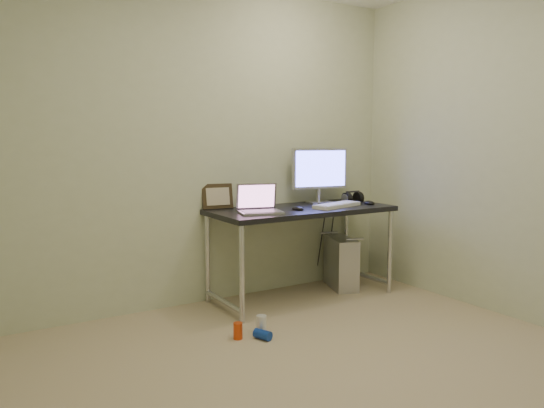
% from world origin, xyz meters
% --- Properties ---
extents(floor, '(3.50, 3.50, 0.00)m').
position_xyz_m(floor, '(0.00, 0.00, 0.00)').
color(floor, tan).
rests_on(floor, ground).
extents(wall_back, '(3.50, 0.02, 2.50)m').
position_xyz_m(wall_back, '(0.00, 1.75, 1.25)').
color(wall_back, beige).
rests_on(wall_back, ground).
extents(desk, '(1.51, 0.66, 0.75)m').
position_xyz_m(desk, '(0.71, 1.42, 0.67)').
color(desk, black).
rests_on(desk, ground).
extents(tower_computer, '(0.32, 0.46, 0.47)m').
position_xyz_m(tower_computer, '(1.18, 1.48, 0.22)').
color(tower_computer, '#ADADB2').
rests_on(tower_computer, ground).
extents(cable_a, '(0.01, 0.16, 0.69)m').
position_xyz_m(cable_a, '(1.13, 1.70, 0.40)').
color(cable_a, black).
rests_on(cable_a, ground).
extents(cable_b, '(0.02, 0.11, 0.71)m').
position_xyz_m(cable_b, '(1.22, 1.68, 0.38)').
color(cable_b, black).
rests_on(cable_b, ground).
extents(can_red, '(0.07, 0.07, 0.11)m').
position_xyz_m(can_red, '(-0.17, 0.88, 0.05)').
color(can_red, red).
rests_on(can_red, ground).
extents(can_white, '(0.08, 0.08, 0.13)m').
position_xyz_m(can_white, '(0.01, 0.88, 0.06)').
color(can_white, silver).
rests_on(can_white, ground).
extents(can_blue, '(0.10, 0.13, 0.06)m').
position_xyz_m(can_blue, '(-0.04, 0.79, 0.03)').
color(can_blue, '#11359D').
rests_on(can_blue, ground).
extents(laptop, '(0.37, 0.33, 0.22)m').
position_xyz_m(laptop, '(0.27, 1.36, 0.80)').
color(laptop, silver).
rests_on(laptop, desk).
extents(monitor, '(0.51, 0.18, 0.48)m').
position_xyz_m(monitor, '(1.02, 1.59, 1.03)').
color(monitor, silver).
rests_on(monitor, desk).
extents(keyboard, '(0.49, 0.27, 0.03)m').
position_xyz_m(keyboard, '(0.99, 1.31, 0.76)').
color(keyboard, silver).
rests_on(keyboard, desk).
extents(mouse_right, '(0.08, 0.12, 0.04)m').
position_xyz_m(mouse_right, '(1.33, 1.30, 0.77)').
color(mouse_right, black).
rests_on(mouse_right, desk).
extents(mouse_left, '(0.09, 0.12, 0.04)m').
position_xyz_m(mouse_left, '(0.60, 1.32, 0.77)').
color(mouse_left, black).
rests_on(mouse_left, desk).
extents(headphones, '(0.18, 0.11, 0.12)m').
position_xyz_m(headphones, '(1.33, 1.52, 0.78)').
color(headphones, black).
rests_on(headphones, desk).
extents(picture_frame, '(0.26, 0.11, 0.20)m').
position_xyz_m(picture_frame, '(0.10, 1.73, 0.85)').
color(picture_frame, black).
rests_on(picture_frame, desk).
extents(webcam, '(0.05, 0.03, 0.13)m').
position_xyz_m(webcam, '(0.29, 1.65, 0.85)').
color(webcam, silver).
rests_on(webcam, desk).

